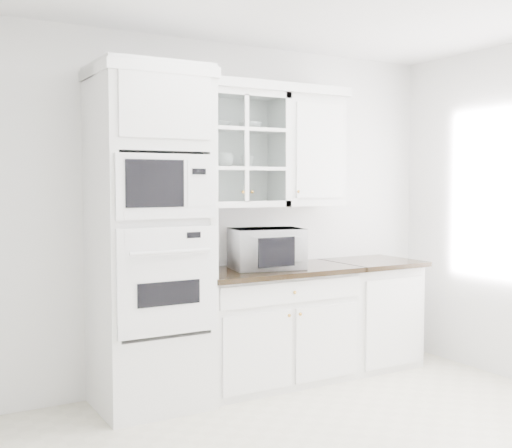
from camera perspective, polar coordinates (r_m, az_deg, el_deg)
room_shell at (r=4.04m, az=5.68°, el=6.36°), size 4.00×3.50×2.70m
oven_column at (r=4.57m, az=-9.41°, el=-1.26°), size 0.76×0.68×2.40m
base_cabinet_run at (r=5.16m, az=1.46°, el=-8.94°), size 1.32×0.67×0.92m
extra_base_cabinet at (r=5.73m, az=10.10°, el=-7.71°), size 0.72×0.67×0.92m
upper_cabinet_glass at (r=5.04m, az=-1.77°, el=6.65°), size 0.80×0.33×0.90m
upper_cabinet_solid at (r=5.39m, az=4.60°, el=6.44°), size 0.55×0.33×0.90m
crown_molding at (r=5.01m, az=-2.73°, el=12.23°), size 2.14×0.38×0.07m
countertop_microwave at (r=5.01m, az=0.90°, el=-2.17°), size 0.63×0.56×0.32m
bowl_a at (r=4.95m, az=-3.50°, el=8.83°), size 0.25×0.25×0.05m
bowl_b at (r=5.12m, az=-0.53°, el=8.72°), size 0.21×0.21×0.06m
cup_a at (r=4.96m, az=-2.83°, el=5.70°), size 0.17×0.17×0.11m
cup_b at (r=5.09m, az=-0.77°, el=5.55°), size 0.12×0.12×0.09m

